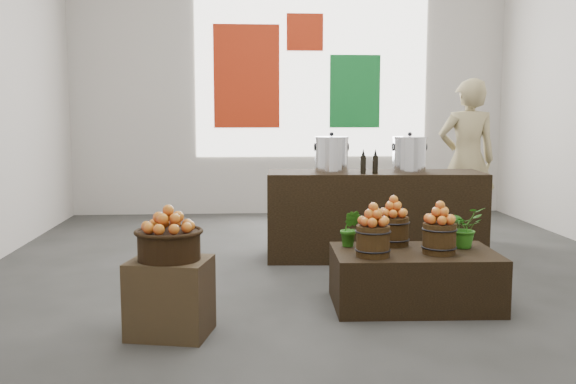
{
  "coord_description": "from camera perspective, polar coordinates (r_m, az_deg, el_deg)",
  "views": [
    {
      "loc": [
        -0.66,
        -5.44,
        1.39
      ],
      "look_at": [
        -0.3,
        -0.4,
        0.77
      ],
      "focal_mm": 40.0,
      "sensor_mm": 36.0,
      "label": 1
    }
  ],
  "objects": [
    {
      "name": "ground",
      "position": [
        5.66,
        2.79,
        -7.29
      ],
      "size": [
        7.0,
        7.0,
        0.0
      ],
      "primitive_type": "plane",
      "color": "#3E3D3B",
      "rests_on": "ground"
    },
    {
      "name": "back_wall",
      "position": [
        8.99,
        0.19,
        10.85
      ],
      "size": [
        6.0,
        0.04,
        4.0
      ],
      "primitive_type": "cube",
      "color": "#BDB7AE",
      "rests_on": "ground"
    },
    {
      "name": "back_opening",
      "position": [
        8.99,
        2.14,
        10.84
      ],
      "size": [
        3.2,
        0.02,
        2.4
      ],
      "primitive_type": "cube",
      "color": "white",
      "rests_on": "back_wall"
    },
    {
      "name": "deco_red_left",
      "position": [
        8.93,
        -3.7,
        10.21
      ],
      "size": [
        0.9,
        0.04,
        1.4
      ],
      "primitive_type": "cube",
      "color": "#B3270D",
      "rests_on": "back_wall"
    },
    {
      "name": "deco_green_right",
      "position": [
        9.05,
        5.96,
        8.88
      ],
      "size": [
        0.7,
        0.04,
        1.0
      ],
      "primitive_type": "cube",
      "color": "#106C28",
      "rests_on": "back_wall"
    },
    {
      "name": "deco_red_upper",
      "position": [
        9.02,
        1.51,
        14.02
      ],
      "size": [
        0.5,
        0.04,
        0.5
      ],
      "primitive_type": "cube",
      "color": "#B3270D",
      "rests_on": "back_wall"
    },
    {
      "name": "crate",
      "position": [
        4.16,
        -10.42,
        -9.19
      ],
      "size": [
        0.56,
        0.49,
        0.49
      ],
      "primitive_type": "cube",
      "rotation": [
        0.0,
        0.0,
        -0.22
      ],
      "color": "#503F25",
      "rests_on": "ground"
    },
    {
      "name": "wicker_basket",
      "position": [
        4.08,
        -10.53,
        -4.7
      ],
      "size": [
        0.39,
        0.39,
        0.18
      ],
      "primitive_type": "cylinder",
      "color": "black",
      "rests_on": "crate"
    },
    {
      "name": "apples_in_basket",
      "position": [
        4.05,
        -10.58,
        -2.34
      ],
      "size": [
        0.3,
        0.3,
        0.16
      ],
      "primitive_type": null,
      "color": "#B0051C",
      "rests_on": "wicker_basket"
    },
    {
      "name": "display_table",
      "position": [
        4.79,
        11.13,
        -7.53
      ],
      "size": [
        1.19,
        0.76,
        0.4
      ],
      "primitive_type": "cube",
      "rotation": [
        0.0,
        0.0,
        -0.04
      ],
      "color": "black",
      "rests_on": "ground"
    },
    {
      "name": "apple_bucket_front_left",
      "position": [
        4.51,
        7.55,
        -4.35
      ],
      "size": [
        0.23,
        0.23,
        0.22
      ],
      "primitive_type": "cylinder",
      "color": "#3C2710",
      "rests_on": "display_table"
    },
    {
      "name": "apples_in_bucket_front_left",
      "position": [
        4.47,
        7.59,
        -2.01
      ],
      "size": [
        0.18,
        0.18,
        0.16
      ],
      "primitive_type": null,
      "color": "#B0051C",
      "rests_on": "apple_bucket_front_left"
    },
    {
      "name": "apple_bucket_front_right",
      "position": [
        4.68,
        13.3,
        -4.06
      ],
      "size": [
        0.23,
        0.23,
        0.22
      ],
      "primitive_type": "cylinder",
      "color": "#3C2710",
      "rests_on": "display_table"
    },
    {
      "name": "apples_in_bucket_front_right",
      "position": [
        4.65,
        13.36,
        -1.8
      ],
      "size": [
        0.18,
        0.18,
        0.16
      ],
      "primitive_type": null,
      "color": "#B0051C",
      "rests_on": "apple_bucket_front_right"
    },
    {
      "name": "apple_bucket_rear",
      "position": [
        4.91,
        9.32,
        -3.44
      ],
      "size": [
        0.23,
        0.23,
        0.22
      ],
      "primitive_type": "cylinder",
      "color": "#3C2710",
      "rests_on": "display_table"
    },
    {
      "name": "apples_in_bucket_rear",
      "position": [
        4.88,
        9.36,
        -1.29
      ],
      "size": [
        0.18,
        0.18,
        0.16
      ],
      "primitive_type": null,
      "color": "#B0051C",
      "rests_on": "apple_bucket_rear"
    },
    {
      "name": "herb_garnish_right",
      "position": [
        4.93,
        15.34,
        -3.04
      ],
      "size": [
        0.34,
        0.32,
        0.3
      ],
      "primitive_type": "imported",
      "rotation": [
        0.0,
        0.0,
        0.39
      ],
      "color": "#256916",
      "rests_on": "display_table"
    },
    {
      "name": "herb_garnish_left",
      "position": [
        4.81,
        5.55,
        -3.24
      ],
      "size": [
        0.18,
        0.17,
        0.28
      ],
      "primitive_type": "imported",
      "rotation": [
        0.0,
        0.0,
        -0.34
      ],
      "color": "#256916",
      "rests_on": "display_table"
    },
    {
      "name": "counter",
      "position": [
        6.25,
        7.68,
        -2.04
      ],
      "size": [
        2.09,
        0.78,
        0.84
      ],
      "primitive_type": "cube",
      "rotation": [
        0.0,
        0.0,
        -0.06
      ],
      "color": "black",
      "rests_on": "ground"
    },
    {
      "name": "stock_pot_left",
      "position": [
        6.14,
        3.88,
        3.28
      ],
      "size": [
        0.32,
        0.32,
        0.32
      ],
      "primitive_type": "cylinder",
      "color": "silver",
      "rests_on": "counter"
    },
    {
      "name": "stock_pot_center",
      "position": [
        6.24,
        10.74,
        3.23
      ],
      "size": [
        0.32,
        0.32,
        0.32
      ],
      "primitive_type": "cylinder",
      "color": "silver",
      "rests_on": "counter"
    },
    {
      "name": "oil_cruets",
      "position": [
        5.99,
        8.03,
        2.73
      ],
      "size": [
        0.15,
        0.07,
        0.23
      ],
      "primitive_type": null,
      "rotation": [
        0.0,
        0.0,
        -0.06
      ],
      "color": "black",
      "rests_on": "counter"
    },
    {
      "name": "shopper",
      "position": [
        7.35,
        15.61,
        2.77
      ],
      "size": [
        0.65,
        0.44,
        1.77
      ],
      "primitive_type": "imported",
      "rotation": [
        0.0,
        0.0,
        3.12
      ],
      "color": "#98895D",
      "rests_on": "ground"
    }
  ]
}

